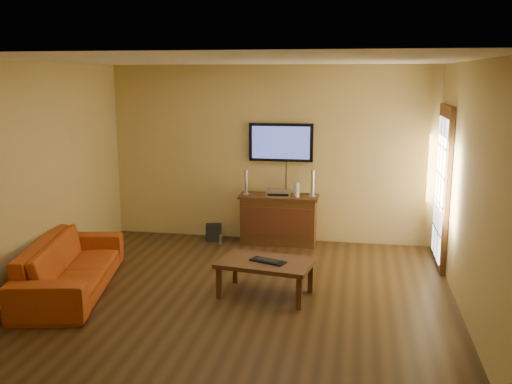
% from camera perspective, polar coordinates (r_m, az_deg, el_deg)
% --- Properties ---
extents(ground_plane, '(5.00, 5.00, 0.00)m').
position_cam_1_polar(ground_plane, '(6.75, -1.97, -10.53)').
color(ground_plane, '#301F0D').
rests_on(ground_plane, ground).
extents(room_walls, '(5.00, 5.00, 5.00)m').
position_cam_1_polar(room_walls, '(6.92, -0.96, 4.51)').
color(room_walls, tan).
rests_on(room_walls, ground).
extents(french_door, '(0.07, 1.02, 2.22)m').
position_cam_1_polar(french_door, '(8.03, 18.10, 0.31)').
color(french_door, '#3C210D').
rests_on(french_door, ground).
extents(media_console, '(1.19, 0.46, 0.76)m').
position_cam_1_polar(media_console, '(8.72, 2.28, -2.74)').
color(media_console, '#3C210D').
rests_on(media_console, ground).
extents(television, '(0.98, 0.08, 0.58)m').
position_cam_1_polar(television, '(8.70, 2.52, 4.98)').
color(television, black).
rests_on(television, ground).
extents(coffee_table, '(1.16, 0.80, 0.42)m').
position_cam_1_polar(coffee_table, '(6.70, 0.95, -7.34)').
color(coffee_table, '#3C210D').
rests_on(coffee_table, ground).
extents(sofa, '(1.06, 2.21, 0.83)m').
position_cam_1_polar(sofa, '(7.18, -18.07, -6.21)').
color(sofa, '#A84212').
rests_on(sofa, ground).
extents(speaker_left, '(0.10, 0.10, 0.37)m').
position_cam_1_polar(speaker_left, '(8.66, -1.02, 0.86)').
color(speaker_left, silver).
rests_on(speaker_left, media_console).
extents(speaker_right, '(0.11, 0.11, 0.39)m').
position_cam_1_polar(speaker_right, '(8.58, 5.67, 0.77)').
color(speaker_right, silver).
rests_on(speaker_right, media_console).
extents(av_receiver, '(0.39, 0.29, 0.08)m').
position_cam_1_polar(av_receiver, '(8.59, 2.25, -0.12)').
color(av_receiver, silver).
rests_on(av_receiver, media_console).
extents(game_console, '(0.10, 0.16, 0.22)m').
position_cam_1_polar(game_console, '(8.56, 4.09, 0.27)').
color(game_console, white).
rests_on(game_console, media_console).
extents(subwoofer, '(0.29, 0.29, 0.24)m').
position_cam_1_polar(subwoofer, '(8.99, -4.25, -4.05)').
color(subwoofer, black).
rests_on(subwoofer, ground).
extents(bottle, '(0.07, 0.07, 0.19)m').
position_cam_1_polar(bottle, '(8.64, -3.58, -4.90)').
color(bottle, white).
rests_on(bottle, ground).
extents(keyboard, '(0.45, 0.30, 0.03)m').
position_cam_1_polar(keyboard, '(6.65, 1.20, -6.91)').
color(keyboard, black).
rests_on(keyboard, coffee_table).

